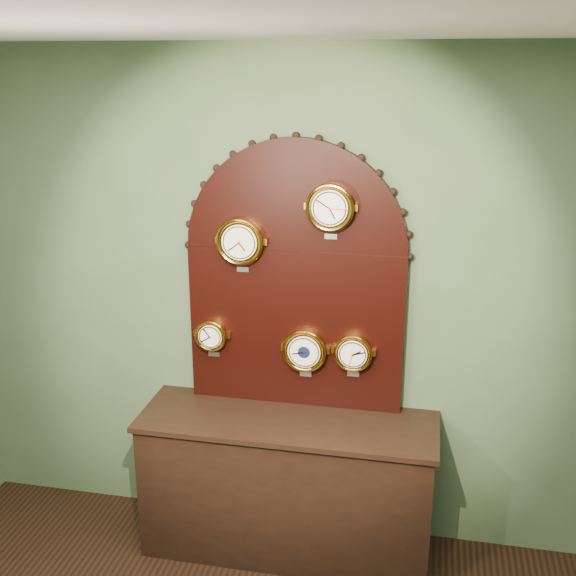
% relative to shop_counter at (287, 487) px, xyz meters
% --- Properties ---
extents(wall_back, '(4.00, 0.00, 4.00)m').
position_rel_shop_counter_xyz_m(wall_back, '(0.00, 0.27, 1.00)').
color(wall_back, '#445C3F').
rests_on(wall_back, ground).
extents(ceiling, '(5.00, 5.00, 0.00)m').
position_rel_shop_counter_xyz_m(ceiling, '(0.00, -2.23, 2.40)').
color(ceiling, white).
rests_on(ceiling, wall_back).
extents(shop_counter, '(1.60, 0.50, 0.80)m').
position_rel_shop_counter_xyz_m(shop_counter, '(0.00, 0.00, 0.00)').
color(shop_counter, black).
rests_on(shop_counter, ground_plane).
extents(display_board, '(1.26, 0.06, 1.53)m').
position_rel_shop_counter_xyz_m(display_board, '(0.00, 0.22, 1.23)').
color(display_board, black).
rests_on(display_board, shop_counter).
extents(roman_clock, '(0.26, 0.08, 0.31)m').
position_rel_shop_counter_xyz_m(roman_clock, '(-0.29, 0.15, 1.38)').
color(roman_clock, '#C68A29').
rests_on(roman_clock, display_board).
extents(arabic_clock, '(0.25, 0.08, 0.30)m').
position_rel_shop_counter_xyz_m(arabic_clock, '(0.19, 0.15, 1.59)').
color(arabic_clock, '#C68A29').
rests_on(arabic_clock, display_board).
extents(hygrometer, '(0.18, 0.08, 0.23)m').
position_rel_shop_counter_xyz_m(hygrometer, '(-0.47, 0.15, 0.83)').
color(hygrometer, '#C68A29').
rests_on(hygrometer, display_board).
extents(barometer, '(0.25, 0.08, 0.30)m').
position_rel_shop_counter_xyz_m(barometer, '(0.07, 0.15, 0.78)').
color(barometer, '#C68A29').
rests_on(barometer, display_board).
extents(tide_clock, '(0.21, 0.08, 0.26)m').
position_rel_shop_counter_xyz_m(tide_clock, '(0.33, 0.15, 0.79)').
color(tide_clock, '#C68A29').
rests_on(tide_clock, display_board).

